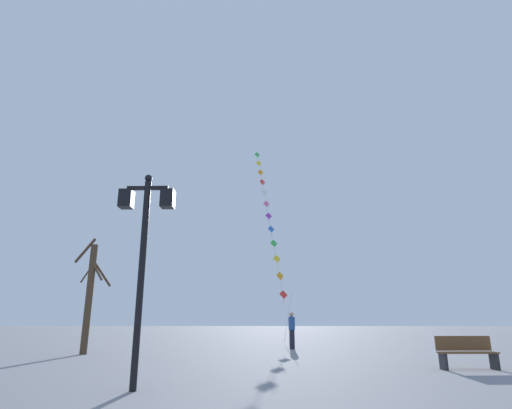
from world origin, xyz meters
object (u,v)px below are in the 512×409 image
at_px(kite_flyer, 292,329).
at_px(park_bench, 467,352).
at_px(bare_tree, 89,294).
at_px(twin_lantern_lamp_post, 144,235).
at_px(kite_train, 269,216).

height_order(kite_flyer, park_bench, kite_flyer).
bearing_deg(kite_flyer, bare_tree, 103.82).
relative_size(twin_lantern_lamp_post, kite_train, 0.28).
distance_m(kite_train, park_bench, 18.64).
relative_size(twin_lantern_lamp_post, park_bench, 2.74).
relative_size(kite_flyer, bare_tree, 0.36).
distance_m(bare_tree, park_bench, 14.05).
height_order(bare_tree, park_bench, bare_tree).
distance_m(twin_lantern_lamp_post, kite_flyer, 12.98).
distance_m(kite_flyer, bare_tree, 9.37).
relative_size(kite_train, bare_tree, 3.28).
distance_m(kite_flyer, park_bench, 9.47).
bearing_deg(bare_tree, twin_lantern_lamp_post, -61.59).
bearing_deg(bare_tree, park_bench, -21.01).
height_order(kite_train, bare_tree, kite_train).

